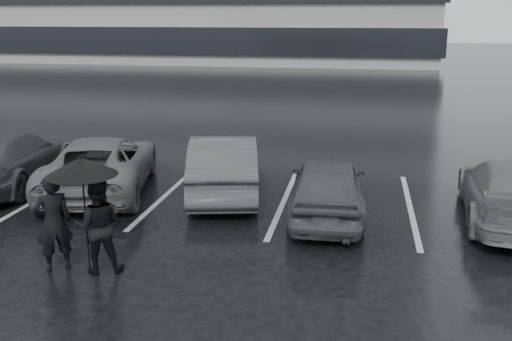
{
  "coord_description": "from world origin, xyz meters",
  "views": [
    {
      "loc": [
        2.21,
        -9.8,
        4.12
      ],
      "look_at": [
        0.22,
        1.0,
        1.1
      ],
      "focal_mm": 40.0,
      "sensor_mm": 36.0,
      "label": 1
    }
  ],
  "objects_px": {
    "car_main": "(327,187)",
    "car_east": "(511,191)",
    "pedestrian_right": "(98,226)",
    "pedestrian_left": "(53,223)",
    "car_west_b": "(101,164)",
    "car_west_c": "(8,158)",
    "car_west_a": "(224,165)"
  },
  "relations": [
    {
      "from": "car_west_a",
      "to": "car_east",
      "type": "distance_m",
      "value": 6.22
    },
    {
      "from": "car_main",
      "to": "car_west_c",
      "type": "distance_m",
      "value": 7.95
    },
    {
      "from": "car_west_a",
      "to": "car_west_c",
      "type": "bearing_deg",
      "value": -9.79
    },
    {
      "from": "car_west_a",
      "to": "pedestrian_right",
      "type": "height_order",
      "value": "pedestrian_right"
    },
    {
      "from": "car_main",
      "to": "car_east",
      "type": "distance_m",
      "value": 3.7
    },
    {
      "from": "car_west_c",
      "to": "car_west_b",
      "type": "bearing_deg",
      "value": 171.58
    },
    {
      "from": "car_west_b",
      "to": "pedestrian_right",
      "type": "bearing_deg",
      "value": 101.06
    },
    {
      "from": "pedestrian_right",
      "to": "pedestrian_left",
      "type": "bearing_deg",
      "value": -13.48
    },
    {
      "from": "car_west_c",
      "to": "car_east",
      "type": "relative_size",
      "value": 1.07
    },
    {
      "from": "car_main",
      "to": "car_east",
      "type": "xyz_separation_m",
      "value": [
        3.68,
        0.4,
        -0.0
      ]
    },
    {
      "from": "car_main",
      "to": "car_west_b",
      "type": "distance_m",
      "value": 5.51
    },
    {
      "from": "car_west_a",
      "to": "pedestrian_right",
      "type": "xyz_separation_m",
      "value": [
        -1.02,
        -4.47,
        0.08
      ]
    },
    {
      "from": "pedestrian_left",
      "to": "car_west_c",
      "type": "bearing_deg",
      "value": -88.58
    },
    {
      "from": "car_main",
      "to": "pedestrian_left",
      "type": "bearing_deg",
      "value": 36.01
    },
    {
      "from": "car_west_b",
      "to": "car_east",
      "type": "bearing_deg",
      "value": 163.43
    },
    {
      "from": "car_west_b",
      "to": "car_east",
      "type": "height_order",
      "value": "car_west_b"
    },
    {
      "from": "pedestrian_right",
      "to": "car_main",
      "type": "bearing_deg",
      "value": -156.32
    },
    {
      "from": "car_east",
      "to": "car_main",
      "type": "bearing_deg",
      "value": 11.37
    },
    {
      "from": "car_east",
      "to": "pedestrian_left",
      "type": "distance_m",
      "value": 8.8
    },
    {
      "from": "car_west_b",
      "to": "car_west_c",
      "type": "height_order",
      "value": "car_west_c"
    },
    {
      "from": "car_main",
      "to": "car_west_b",
      "type": "bearing_deg",
      "value": -11.7
    },
    {
      "from": "car_east",
      "to": "pedestrian_right",
      "type": "distance_m",
      "value": 8.1
    },
    {
      "from": "car_main",
      "to": "car_west_c",
      "type": "height_order",
      "value": "car_west_c"
    },
    {
      "from": "car_west_a",
      "to": "car_east",
      "type": "height_order",
      "value": "car_west_a"
    },
    {
      "from": "car_west_a",
      "to": "pedestrian_left",
      "type": "distance_m",
      "value": 4.88
    },
    {
      "from": "car_east",
      "to": "pedestrian_left",
      "type": "bearing_deg",
      "value": 30.67
    },
    {
      "from": "car_main",
      "to": "car_west_b",
      "type": "height_order",
      "value": "car_west_b"
    },
    {
      "from": "car_west_c",
      "to": "pedestrian_right",
      "type": "distance_m",
      "value": 6.07
    },
    {
      "from": "car_west_b",
      "to": "car_east",
      "type": "relative_size",
      "value": 1.08
    },
    {
      "from": "car_west_a",
      "to": "pedestrian_right",
      "type": "bearing_deg",
      "value": 64.52
    },
    {
      "from": "car_west_b",
      "to": "car_main",
      "type": "bearing_deg",
      "value": 157.24
    },
    {
      "from": "car_main",
      "to": "car_west_a",
      "type": "relative_size",
      "value": 0.88
    }
  ]
}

